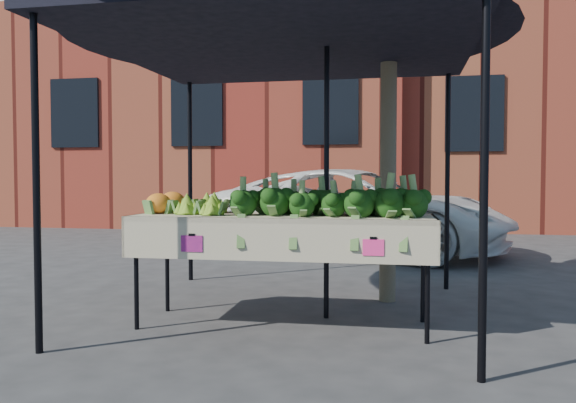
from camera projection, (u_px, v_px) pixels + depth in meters
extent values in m
plane|color=#2D2D30|center=(268.00, 329.00, 4.62)|extent=(90.00, 90.00, 0.00)
cube|color=#BBB198|center=(283.00, 270.00, 4.71)|extent=(2.41, 0.84, 0.90)
cube|color=#F22D8C|center=(191.00, 243.00, 4.43)|extent=(0.17, 0.01, 0.12)
cube|color=#FE308B|center=(372.00, 248.00, 4.16)|extent=(0.17, 0.01, 0.12)
ellipsoid|color=black|center=(328.00, 197.00, 4.64)|extent=(1.57, 0.60, 0.29)
ellipsoid|color=#82B12B|center=(206.00, 200.00, 4.85)|extent=(0.46, 0.60, 0.23)
ellipsoid|color=orange|center=(166.00, 201.00, 4.95)|extent=(0.26, 0.46, 0.20)
imported|color=white|center=(357.00, 101.00, 9.12)|extent=(1.86, 2.48, 4.79)
cube|color=maroon|center=(196.00, 65.00, 17.17)|extent=(12.00, 8.00, 9.00)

